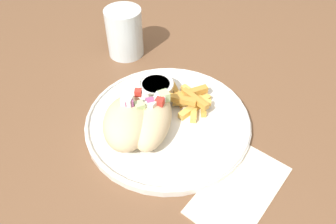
{
  "coord_description": "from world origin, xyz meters",
  "views": [
    {
      "loc": [
        -0.31,
        -0.3,
        1.21
      ],
      "look_at": [
        -0.03,
        -0.0,
        0.8
      ],
      "focal_mm": 35.0,
      "sensor_mm": 36.0,
      "label": 1
    }
  ],
  "objects": [
    {
      "name": "table",
      "position": [
        0.0,
        0.0,
        0.71
      ],
      "size": [
        1.59,
        1.59,
        0.76
      ],
      "color": "brown",
      "rests_on": "ground_plane"
    },
    {
      "name": "napkin",
      "position": [
        -0.05,
        -0.18,
        0.76
      ],
      "size": [
        0.19,
        0.12,
        0.0
      ],
      "rotation": [
        0.0,
        0.0,
        0.16
      ],
      "color": "silver",
      "rests_on": "table"
    },
    {
      "name": "plate",
      "position": [
        -0.03,
        -0.0,
        0.77
      ],
      "size": [
        0.3,
        0.3,
        0.02
      ],
      "color": "white",
      "rests_on": "table"
    },
    {
      "name": "pita_sandwich_near",
      "position": [
        -0.07,
        -0.01,
        0.81
      ],
      "size": [
        0.14,
        0.12,
        0.06
      ],
      "rotation": [
        0.0,
        0.0,
        0.62
      ],
      "color": "beige",
      "rests_on": "plate"
    },
    {
      "name": "pita_sandwich_far",
      "position": [
        -0.11,
        0.02,
        0.81
      ],
      "size": [
        0.14,
        0.14,
        0.08
      ],
      "rotation": [
        0.0,
        0.0,
        0.83
      ],
      "color": "beige",
      "rests_on": "plate"
    },
    {
      "name": "fries_pile",
      "position": [
        0.02,
        0.0,
        0.79
      ],
      "size": [
        0.09,
        0.12,
        0.03
      ],
      "color": "gold",
      "rests_on": "plate"
    },
    {
      "name": "sauce_ramekin",
      "position": [
        -0.01,
        0.06,
        0.8
      ],
      "size": [
        0.07,
        0.07,
        0.03
      ],
      "color": "white",
      "rests_on": "plate"
    },
    {
      "name": "water_glass",
      "position": [
        0.05,
        0.24,
        0.81
      ],
      "size": [
        0.08,
        0.08,
        0.11
      ],
      "color": "silver",
      "rests_on": "table"
    }
  ]
}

